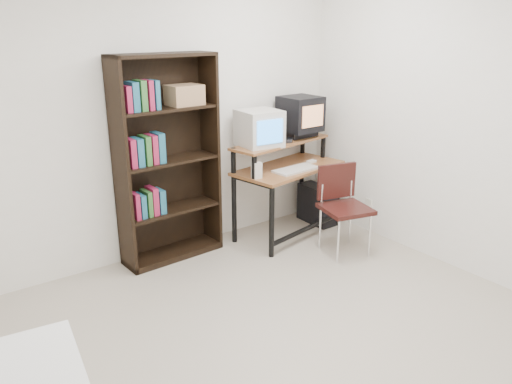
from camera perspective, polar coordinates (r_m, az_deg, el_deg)
floor at (r=3.58m, az=4.55°, el=-17.73°), size 4.00×4.00×0.01m
back_wall at (r=4.65m, az=-11.39°, el=8.18°), size 4.00×0.01×2.60m
right_wall at (r=4.55m, az=24.68°, el=6.61°), size 0.01×4.00×2.60m
computer_desk at (r=5.13m, az=3.59°, el=2.42°), size 1.25×0.79×0.98m
crt_monitor at (r=4.90m, az=0.37°, el=7.27°), size 0.40×0.41×0.36m
vcr at (r=5.35m, az=4.80°, el=6.67°), size 0.38×0.28×0.08m
crt_tv at (r=5.27m, az=5.09°, el=8.90°), size 0.39×0.39×0.36m
cd_spindle at (r=5.07m, az=3.55°, el=5.86°), size 0.16×0.16×0.05m
keyboard at (r=4.97m, az=4.57°, el=2.50°), size 0.48×0.24×0.03m
mousepad at (r=5.29m, az=6.38°, el=3.27°), size 0.24×0.21×0.01m
mouse at (r=5.28m, az=6.34°, el=3.44°), size 0.11×0.07×0.03m
desk_speaker at (r=4.69m, az=0.07°, el=2.43°), size 0.08×0.08×0.17m
pc_tower at (r=5.60m, az=6.95°, el=-1.40°), size 0.21×0.46×0.42m
school_chair at (r=4.83m, az=9.82°, el=-0.88°), size 0.51×0.51×0.85m
bookshelf at (r=4.60m, az=-10.24°, el=3.84°), size 0.96×0.36×1.88m
wall_outlet at (r=5.43m, az=12.74°, el=-1.36°), size 0.02×0.08×0.12m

